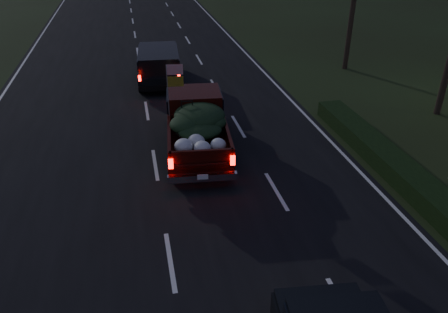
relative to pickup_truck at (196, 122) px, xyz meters
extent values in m
plane|color=black|center=(-1.63, -5.96, -1.08)|extent=(120.00, 120.00, 0.00)
cube|color=black|center=(-1.63, -5.96, -1.07)|extent=(14.00, 120.00, 0.02)
cube|color=black|center=(6.17, -2.96, -0.78)|extent=(1.00, 10.00, 0.60)
cylinder|color=black|center=(9.87, 8.04, 2.42)|extent=(0.28, 0.28, 7.00)
cube|color=black|center=(0.00, 0.02, -0.44)|extent=(2.61, 5.46, 0.58)
cube|color=black|center=(0.09, 0.97, 0.35)|extent=(2.11, 1.87, 0.95)
cube|color=black|center=(0.09, 0.97, 0.45)|extent=(2.20, 1.78, 0.58)
cube|color=black|center=(-0.13, -1.34, -0.13)|extent=(2.23, 3.13, 0.06)
ellipsoid|color=black|center=(-0.03, -0.82, 0.35)|extent=(1.87, 2.06, 0.63)
cylinder|color=gray|center=(-0.95, 0.11, 1.09)|extent=(0.03, 0.03, 2.11)
cube|color=red|center=(-0.66, 0.09, 1.97)|extent=(0.55, 0.07, 0.36)
cube|color=gold|center=(-0.66, 0.09, 1.54)|extent=(0.55, 0.07, 0.36)
cube|color=black|center=(-0.70, 8.00, -0.45)|extent=(2.37, 5.02, 0.61)
cube|color=black|center=(-0.72, 7.74, 0.25)|extent=(2.16, 3.69, 0.81)
cube|color=black|center=(-0.72, 7.74, 0.33)|extent=(2.25, 3.59, 0.49)
camera|label=1|loc=(-2.08, -14.38, 6.46)|focal=35.00mm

